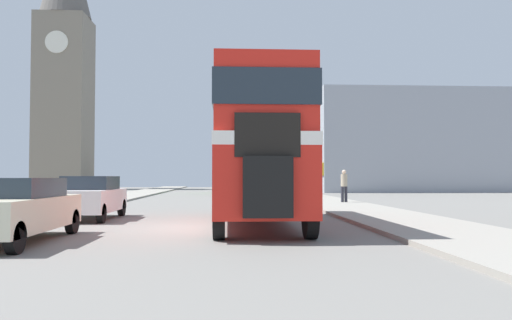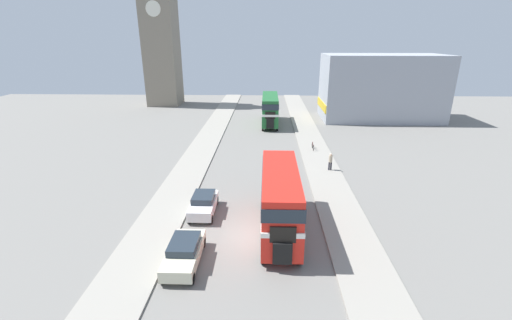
% 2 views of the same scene
% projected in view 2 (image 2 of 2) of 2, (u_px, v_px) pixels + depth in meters
% --- Properties ---
extents(ground_plane, '(120.00, 120.00, 0.00)m').
position_uv_depth(ground_plane, '(251.00, 237.00, 23.17)').
color(ground_plane, slate).
extents(sidewalk_right, '(3.50, 120.00, 0.12)m').
position_uv_depth(sidewalk_right, '(351.00, 237.00, 22.95)').
color(sidewalk_right, gray).
rests_on(sidewalk_right, ground_plane).
extents(sidewalk_left, '(3.50, 120.00, 0.12)m').
position_uv_depth(sidewalk_left, '(152.00, 234.00, 23.35)').
color(sidewalk_left, gray).
rests_on(sidewalk_left, ground_plane).
extents(double_decker_bus, '(2.48, 9.39, 4.37)m').
position_uv_depth(double_decker_bus, '(280.00, 196.00, 23.15)').
color(double_decker_bus, red).
rests_on(double_decker_bus, ground_plane).
extents(bus_distant, '(2.39, 10.14, 4.38)m').
position_uv_depth(bus_distant, '(270.00, 107.00, 52.39)').
color(bus_distant, '#1E602D').
rests_on(bus_distant, ground_plane).
extents(car_parked_near, '(1.84, 4.40, 1.46)m').
position_uv_depth(car_parked_near, '(184.00, 252.00, 20.21)').
color(car_parked_near, beige).
rests_on(car_parked_near, ground_plane).
extents(car_parked_mid, '(1.76, 3.98, 1.51)m').
position_uv_depth(car_parked_mid, '(204.00, 204.00, 26.05)').
color(car_parked_mid, white).
rests_on(car_parked_mid, ground_plane).
extents(pedestrian_walking, '(0.36, 0.36, 1.76)m').
position_uv_depth(pedestrian_walking, '(330.00, 161.00, 34.15)').
color(pedestrian_walking, '#282833').
rests_on(pedestrian_walking, sidewalk_right).
extents(bicycle_on_pavement, '(0.05, 1.76, 0.78)m').
position_uv_depth(bicycle_on_pavement, '(313.00, 146.00, 40.80)').
color(bicycle_on_pavement, black).
rests_on(bicycle_on_pavement, sidewalk_right).
extents(church_tower, '(6.25, 6.25, 34.00)m').
position_uv_depth(church_tower, '(158.00, 10.00, 63.09)').
color(church_tower, gray).
rests_on(church_tower, ground_plane).
extents(shop_building_block, '(18.75, 9.35, 10.23)m').
position_uv_depth(shop_building_block, '(381.00, 87.00, 55.06)').
color(shop_building_block, '#999EA8').
rests_on(shop_building_block, ground_plane).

